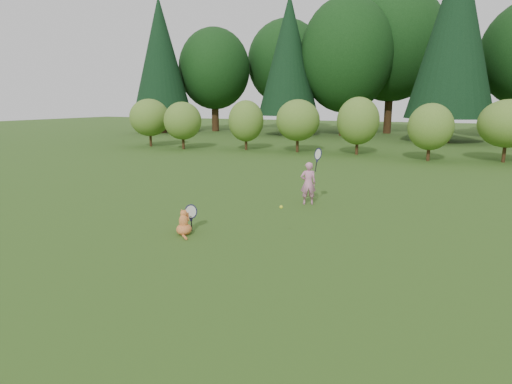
% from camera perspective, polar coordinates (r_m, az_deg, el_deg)
% --- Properties ---
extents(ground, '(100.00, 100.00, 0.00)m').
position_cam_1_polar(ground, '(8.20, -3.59, -5.73)').
color(ground, '#1F4914').
rests_on(ground, ground).
extents(shrub_row, '(28.00, 3.00, 2.80)m').
position_cam_1_polar(shrub_row, '(20.26, 13.95, 8.53)').
color(shrub_row, '#496F22').
rests_on(shrub_row, ground).
extents(woodland_backdrop, '(48.00, 10.00, 15.00)m').
position_cam_1_polar(woodland_backdrop, '(30.54, 18.26, 20.84)').
color(woodland_backdrop, black).
rests_on(woodland_backdrop, ground).
extents(child, '(0.63, 0.45, 1.58)m').
position_cam_1_polar(child, '(10.55, 7.02, 1.29)').
color(child, pink).
rests_on(child, ground).
extents(cat, '(0.48, 0.71, 0.67)m').
position_cam_1_polar(cat, '(8.27, -9.57, -3.88)').
color(cat, '#C05724').
rests_on(cat, ground).
extents(tennis_ball, '(0.06, 0.06, 0.06)m').
position_cam_1_polar(tennis_ball, '(7.63, 3.37, -2.01)').
color(tennis_ball, '#BCCE18').
rests_on(tennis_ball, ground).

